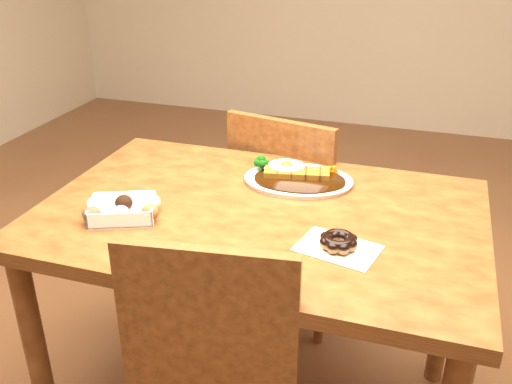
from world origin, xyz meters
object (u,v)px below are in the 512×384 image
(table, at_px, (259,241))
(katsu_curry_plate, at_px, (297,177))
(donut_box, at_px, (122,209))
(pon_de_ring, at_px, (338,242))
(chair_far, at_px, (294,210))

(table, relative_size, katsu_curry_plate, 3.44)
(donut_box, bearing_deg, katsu_curry_plate, 43.06)
(table, height_order, pon_de_ring, pon_de_ring)
(table, xyz_separation_m, donut_box, (-0.33, -0.15, 0.12))
(table, distance_m, chair_far, 0.56)
(katsu_curry_plate, height_order, pon_de_ring, katsu_curry_plate)
(table, xyz_separation_m, katsu_curry_plate, (0.05, 0.21, 0.12))
(katsu_curry_plate, relative_size, donut_box, 1.67)
(table, distance_m, katsu_curry_plate, 0.24)
(table, bearing_deg, pon_de_ring, -28.83)
(chair_far, height_order, donut_box, chair_far)
(chair_far, relative_size, katsu_curry_plate, 2.50)
(table, xyz_separation_m, chair_far, (-0.04, 0.54, -0.17))
(chair_far, distance_m, donut_box, 0.81)
(pon_de_ring, bearing_deg, katsu_curry_plate, 119.20)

